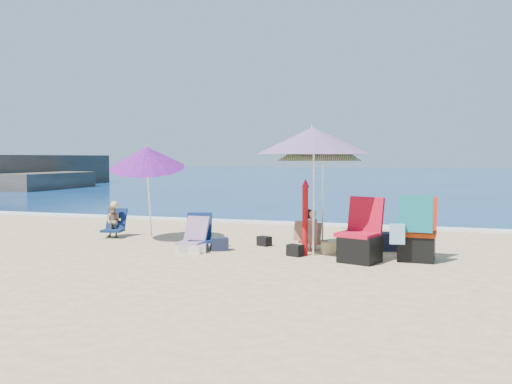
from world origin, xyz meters
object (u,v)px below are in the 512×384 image
(umbrella_striped, at_px, (320,148))
(umbrella_blue, at_px, (147,157))
(furled_umbrella, at_px, (305,213))
(person_left, at_px, (114,221))
(chair_rainbow, at_px, (193,242))
(chair_navy, at_px, (196,241))
(person_center, at_px, (311,231))
(camp_chair_right, at_px, (416,237))
(umbrella_turquoise, at_px, (313,141))
(camp_chair_left, at_px, (360,243))

(umbrella_striped, distance_m, umbrella_blue, 3.67)
(furled_umbrella, height_order, person_left, furled_umbrella)
(umbrella_blue, distance_m, person_left, 1.73)
(person_left, bearing_deg, chair_rainbow, -25.91)
(chair_navy, bearing_deg, person_center, 17.63)
(umbrella_striped, relative_size, chair_navy, 2.55)
(furled_umbrella, xyz_separation_m, camp_chair_right, (1.91, 0.05, -0.35))
(umbrella_blue, xyz_separation_m, person_left, (-0.97, 0.27, -1.40))
(umbrella_striped, distance_m, person_center, 1.58)
(chair_navy, bearing_deg, person_left, 156.24)
(chair_navy, xyz_separation_m, chair_rainbow, (-0.02, -0.10, -0.01))
(umbrella_turquoise, xyz_separation_m, umbrella_blue, (-3.67, 0.67, -0.29))
(umbrella_striped, relative_size, umbrella_blue, 1.03)
(umbrella_striped, height_order, umbrella_blue, umbrella_striped)
(furled_umbrella, relative_size, camp_chair_left, 1.27)
(camp_chair_left, distance_m, camp_chair_right, 0.97)
(chair_navy, height_order, camp_chair_left, camp_chair_left)
(umbrella_striped, height_order, camp_chair_right, umbrella_striped)
(chair_rainbow, height_order, person_left, person_left)
(chair_rainbow, height_order, person_center, person_center)
(umbrella_turquoise, bearing_deg, umbrella_striped, 90.97)
(umbrella_blue, height_order, person_left, umbrella_blue)
(umbrella_blue, relative_size, person_left, 2.70)
(chair_rainbow, bearing_deg, camp_chair_right, 3.49)
(umbrella_blue, height_order, camp_chair_right, umbrella_blue)
(umbrella_turquoise, bearing_deg, chair_navy, -176.38)
(umbrella_striped, distance_m, camp_chair_left, 2.17)
(chair_navy, bearing_deg, umbrella_turquoise, 3.62)
(umbrella_striped, height_order, person_center, umbrella_striped)
(umbrella_striped, xyz_separation_m, chair_rainbow, (-2.21, -1.00, -1.77))
(camp_chair_right, bearing_deg, chair_navy, -177.97)
(umbrella_turquoise, xyz_separation_m, person_left, (-4.65, 0.94, -1.69))
(umbrella_turquoise, bearing_deg, umbrella_blue, 169.66)
(furled_umbrella, distance_m, person_left, 4.65)
(umbrella_striped, relative_size, camp_chair_right, 1.94)
(chair_navy, xyz_separation_m, person_left, (-2.45, 1.08, 0.18))
(umbrella_turquoise, distance_m, umbrella_striped, 0.77)
(umbrella_blue, relative_size, camp_chair_left, 1.98)
(umbrella_blue, bearing_deg, umbrella_turquoise, -10.34)
(chair_rainbow, relative_size, camp_chair_right, 0.56)
(camp_chair_right, distance_m, person_center, 1.99)
(person_left, bearing_deg, chair_navy, -23.76)
(person_left, bearing_deg, camp_chair_left, -13.31)
(umbrella_striped, bearing_deg, camp_chair_right, -22.67)
(furled_umbrella, xyz_separation_m, chair_navy, (-2.08, -0.09, -0.58))
(umbrella_striped, bearing_deg, furled_umbrella, -97.73)
(chair_rainbow, bearing_deg, person_left, 154.09)
(furled_umbrella, bearing_deg, chair_navy, -177.42)
(chair_navy, distance_m, chair_rainbow, 0.11)
(furled_umbrella, bearing_deg, umbrella_blue, 168.61)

